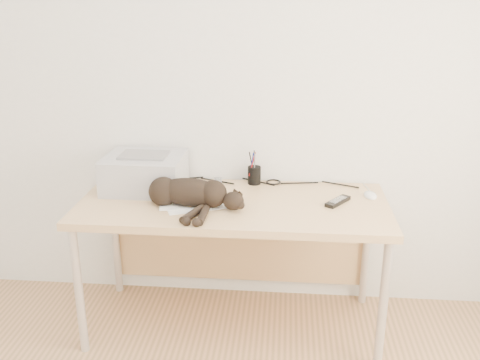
# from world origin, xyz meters

# --- Properties ---
(wall_back) EXTENTS (3.50, 0.00, 3.50)m
(wall_back) POSITION_xyz_m (0.00, 1.75, 1.30)
(wall_back) COLOR white
(wall_back) RESTS_ON floor
(desk) EXTENTS (1.60, 0.70, 0.74)m
(desk) POSITION_xyz_m (0.00, 1.48, 0.61)
(desk) COLOR tan
(desk) RESTS_ON floor
(printer) EXTENTS (0.43, 0.36, 0.20)m
(printer) POSITION_xyz_m (-0.50, 1.55, 0.84)
(printer) COLOR #A1A1A5
(printer) RESTS_ON desk
(papers) EXTENTS (0.40, 0.33, 0.01)m
(papers) POSITION_xyz_m (-0.20, 1.36, 0.74)
(papers) COLOR white
(papers) RESTS_ON desk
(cat) EXTENTS (0.67, 0.37, 0.15)m
(cat) POSITION_xyz_m (-0.23, 1.31, 0.81)
(cat) COLOR black
(cat) RESTS_ON desk
(mug) EXTENTS (0.14, 0.14, 0.10)m
(mug) POSITION_xyz_m (-0.34, 1.65, 0.79)
(mug) COLOR silver
(mug) RESTS_ON desk
(pen_cup) EXTENTS (0.07, 0.07, 0.19)m
(pen_cup) POSITION_xyz_m (0.09, 1.68, 0.79)
(pen_cup) COLOR black
(pen_cup) RESTS_ON desk
(remote_grey) EXTENTS (0.06, 0.17, 0.02)m
(remote_grey) POSITION_xyz_m (-0.11, 1.64, 0.75)
(remote_grey) COLOR gray
(remote_grey) RESTS_ON desk
(remote_black) EXTENTS (0.14, 0.17, 0.02)m
(remote_black) POSITION_xyz_m (0.54, 1.42, 0.75)
(remote_black) COLOR black
(remote_black) RESTS_ON desk
(mouse) EXTENTS (0.08, 0.12, 0.04)m
(mouse) POSITION_xyz_m (0.72, 1.53, 0.76)
(mouse) COLOR white
(mouse) RESTS_ON desk
(cable_tangle) EXTENTS (1.36, 0.09, 0.01)m
(cable_tangle) POSITION_xyz_m (0.00, 1.70, 0.75)
(cable_tangle) COLOR black
(cable_tangle) RESTS_ON desk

